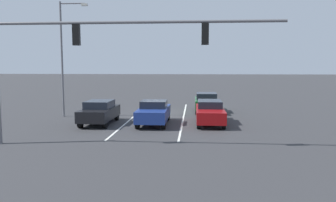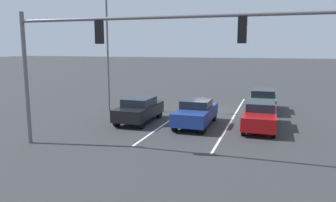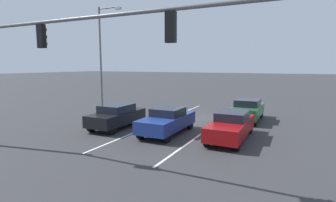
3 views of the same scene
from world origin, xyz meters
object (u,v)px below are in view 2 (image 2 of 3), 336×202
Objects in this scene: car_navy_midlane_front at (196,113)px; car_darkgreen_leftlane_second at (263,100)px; traffic_signal_gantry at (109,45)px; street_lamp_right_shoulder at (110,43)px; car_maroon_leftlane_front at (260,115)px; car_black_rightlane_front at (139,109)px.

car_darkgreen_leftlane_second is (-3.58, -5.90, 0.04)m from car_navy_midlane_front.
traffic_signal_gantry is (6.00, 11.78, 3.80)m from car_darkgreen_leftlane_second.
street_lamp_right_shoulder is at bearing 17.34° from car_darkgreen_leftlane_second.
street_lamp_right_shoulder is (10.45, -2.11, 4.05)m from car_maroon_leftlane_front.
car_navy_midlane_front is at bearing -177.26° from car_black_rightlane_front.
street_lamp_right_shoulder reaches higher than car_darkgreen_leftlane_second.
car_darkgreen_leftlane_second is at bearing -116.99° from traffic_signal_gantry.
car_maroon_leftlane_front is at bearing -174.32° from car_black_rightlane_front.
car_darkgreen_leftlane_second is 13.75m from traffic_signal_gantry.
car_maroon_leftlane_front is at bearing -133.20° from traffic_signal_gantry.
car_maroon_leftlane_front is 5.36m from car_darkgreen_leftlane_second.
street_lamp_right_shoulder is (4.43, -8.52, 0.19)m from traffic_signal_gantry.
car_navy_midlane_front is at bearing -112.39° from traffic_signal_gantry.
car_black_rightlane_front is 0.50× the size of street_lamp_right_shoulder.
traffic_signal_gantry is (6.03, 6.42, 3.86)m from car_maroon_leftlane_front.
car_maroon_leftlane_front is 9.61m from traffic_signal_gantry.
car_black_rightlane_front is 9.34m from car_darkgreen_leftlane_second.
car_maroon_leftlane_front is 1.07× the size of car_navy_midlane_front.
traffic_signal_gantry is (2.42, 5.88, 3.84)m from car_navy_midlane_front.
street_lamp_right_shoulder reaches higher than traffic_signal_gantry.
car_navy_midlane_front reaches higher than car_black_rightlane_front.
car_darkgreen_leftlane_second reaches higher than car_black_rightlane_front.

